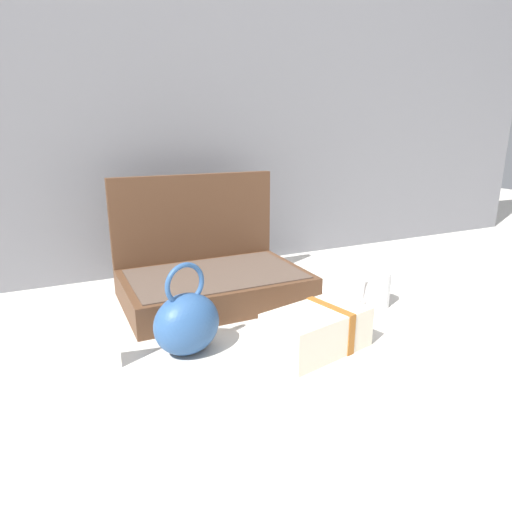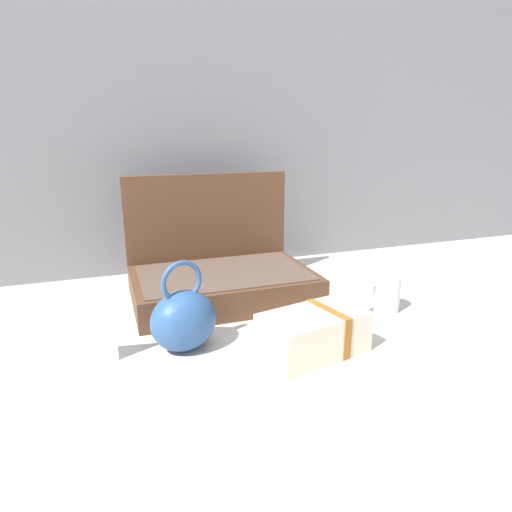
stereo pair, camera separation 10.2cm
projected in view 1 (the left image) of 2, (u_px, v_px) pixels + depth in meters
ground_plane at (258, 328)px, 1.10m from camera, size 6.00×6.00×0.00m
back_wall at (180, 57)px, 1.40m from camera, size 3.20×0.06×1.40m
open_suitcase at (211, 273)px, 1.28m from camera, size 0.51×0.35×0.35m
teal_pouch_handbag at (187, 322)px, 0.96m from camera, size 0.18×0.15×0.21m
cream_toiletry_bag at (318, 330)px, 0.98m from camera, size 0.25×0.18×0.10m
coffee_mug at (376, 289)px, 1.22m from camera, size 0.11×0.07×0.10m
info_card_left at (90, 342)px, 0.88m from camera, size 0.11×0.02×0.13m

